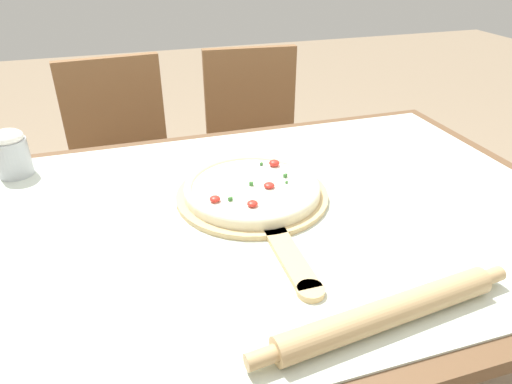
% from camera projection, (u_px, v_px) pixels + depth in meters
% --- Properties ---
extents(dining_table, '(1.45, 0.98, 0.72)m').
position_uv_depth(dining_table, '(264.00, 246.00, 1.06)').
color(dining_table, brown).
rests_on(dining_table, ground_plane).
extents(towel_cloth, '(1.37, 0.90, 0.00)m').
position_uv_depth(towel_cloth, '(264.00, 212.00, 1.01)').
color(towel_cloth, silver).
rests_on(towel_cloth, dining_table).
extents(pizza_peel, '(0.35, 0.55, 0.01)m').
position_uv_depth(pizza_peel, '(255.00, 199.00, 1.05)').
color(pizza_peel, tan).
rests_on(pizza_peel, towel_cloth).
extents(pizza, '(0.32, 0.32, 0.03)m').
position_uv_depth(pizza, '(252.00, 188.00, 1.06)').
color(pizza, beige).
rests_on(pizza, pizza_peel).
extents(rolling_pin, '(0.48, 0.09, 0.05)m').
position_uv_depth(rolling_pin, '(388.00, 313.00, 0.71)').
color(rolling_pin, tan).
rests_on(rolling_pin, towel_cloth).
extents(chair_left, '(0.43, 0.43, 0.87)m').
position_uv_depth(chair_left, '(124.00, 159.00, 1.77)').
color(chair_left, brown).
rests_on(chair_left, ground_plane).
extents(chair_right, '(0.44, 0.44, 0.87)m').
position_uv_depth(chair_right, '(255.00, 142.00, 1.91)').
color(chair_right, brown).
rests_on(chair_right, ground_plane).
extents(flour_cup, '(0.08, 0.08, 0.12)m').
position_uv_depth(flour_cup, '(11.00, 153.00, 1.14)').
color(flour_cup, '#B2B7BC').
rests_on(flour_cup, towel_cloth).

